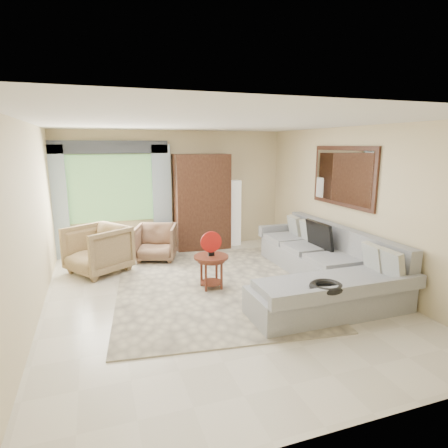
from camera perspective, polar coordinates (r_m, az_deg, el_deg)
name	(u,v)px	position (r m, az deg, el deg)	size (l,w,h in m)	color
ground	(216,295)	(5.92, -1.19, -10.84)	(6.00, 6.00, 0.00)	silver
area_rug	(211,285)	(6.32, -2.04, -9.24)	(3.00, 4.00, 0.02)	#BBB093
sectional_sofa	(322,269)	(6.42, 14.74, -6.70)	(2.30, 3.46, 0.90)	#9CA0A4
tv_screen	(319,235)	(6.87, 14.31, -1.65)	(0.06, 0.74, 0.48)	black
garden_hose	(326,287)	(4.94, 15.33, -9.20)	(0.43, 0.43, 0.09)	black
coffee_table	(211,271)	(6.08, -1.94, -7.25)	(0.56, 0.56, 0.56)	#4A2113
red_disc	(211,242)	(5.94, -1.98, -2.74)	(0.34, 0.34, 0.03)	#AA1511
armchair_left	(98,250)	(7.17, -18.71, -3.71)	(0.93, 0.96, 0.87)	#91784F
armchair_right	(156,242)	(7.69, -10.31, -2.79)	(0.77, 0.79, 0.72)	brown
potted_plant	(83,250)	(7.95, -20.71, -3.73)	(0.45, 0.39, 0.50)	#999999
armoire	(202,202)	(8.31, -3.42, 3.35)	(1.20, 0.55, 2.10)	black
floor_lamp	(234,213)	(8.67, 1.59, 1.71)	(0.24, 0.24, 1.50)	silver
window	(111,188)	(8.22, -16.85, 5.22)	(1.80, 0.04, 1.40)	#669E59
curtain_left	(57,203)	(8.18, -24.07, 2.90)	(0.40, 0.08, 2.30)	#9EB7CC
curtain_right	(162,198)	(8.27, -9.42, 3.86)	(0.40, 0.08, 2.30)	#9EB7CC
valance	(108,147)	(8.10, -17.19, 11.14)	(2.40, 0.12, 0.26)	#1E232D
wall_mirror	(343,176)	(6.94, 17.66, 6.92)	(0.05, 1.70, 1.05)	black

